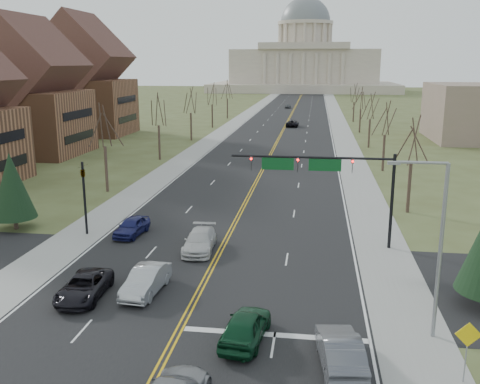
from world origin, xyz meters
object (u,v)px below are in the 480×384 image
(signal_left, at_px, (84,190))
(car_far_nb, at_px, (292,123))
(street_light, at_px, (436,239))
(car_sb_inner_second, at_px, (200,241))
(car_sb_inner_lead, at_px, (146,281))
(car_far_sb, at_px, (288,106))
(car_nb_outer_lead, at_px, (340,351))
(car_sb_outer_second, at_px, (132,226))
(car_nb_inner_lead, at_px, (246,326))
(car_sb_outer_lead, at_px, (84,287))
(warn_sign, at_px, (468,341))
(signal_mast, at_px, (324,171))

(signal_left, bearing_deg, car_far_nb, 80.55)
(street_light, height_order, car_sb_inner_second, street_light)
(car_sb_inner_lead, xyz_separation_m, car_sb_inner_second, (1.61, 7.83, -0.03))
(car_far_sb, bearing_deg, car_nb_outer_lead, -82.24)
(car_nb_outer_lead, height_order, car_far_sb, car_nb_outer_lead)
(car_nb_outer_lead, bearing_deg, car_far_sb, -93.12)
(car_sb_inner_lead, xyz_separation_m, car_sb_outer_second, (-4.62, 10.65, -0.05))
(car_nb_inner_lead, relative_size, car_nb_outer_lead, 0.94)
(car_sb_inner_lead, xyz_separation_m, car_sb_outer_lead, (-3.43, -1.19, -0.09))
(car_nb_inner_lead, bearing_deg, car_far_sb, -80.70)
(car_nb_inner_lead, height_order, car_far_sb, car_nb_inner_lead)
(car_far_nb, bearing_deg, car_nb_inner_lead, 93.02)
(car_sb_inner_lead, height_order, car_sb_outer_second, car_sb_inner_lead)
(warn_sign, distance_m, car_nb_outer_lead, 5.47)
(signal_mast, distance_m, car_nb_outer_lead, 17.79)
(street_light, bearing_deg, car_sb_outer_second, 146.15)
(signal_mast, relative_size, car_nb_outer_lead, 2.41)
(signal_mast, xyz_separation_m, street_light, (5.29, -13.50, -0.54))
(car_nb_inner_lead, relative_size, car_sb_inner_lead, 0.99)
(car_sb_inner_second, xyz_separation_m, car_sb_outer_second, (-6.23, 2.82, -0.01))
(car_far_sb, bearing_deg, car_sb_inner_second, -86.05)
(signal_mast, bearing_deg, car_far_nb, 94.26)
(signal_left, distance_m, car_sb_outer_second, 4.78)
(car_nb_outer_lead, bearing_deg, street_light, -149.03)
(car_sb_inner_lead, relative_size, car_far_nb, 0.87)
(street_light, bearing_deg, car_far_nb, 96.90)
(warn_sign, bearing_deg, signal_left, 144.98)
(car_sb_outer_second, bearing_deg, car_sb_outer_lead, -78.53)
(signal_left, height_order, warn_sign, signal_left)
(warn_sign, height_order, car_sb_outer_lead, warn_sign)
(car_sb_inner_lead, bearing_deg, car_sb_inner_second, 82.83)
(signal_left, relative_size, car_sb_outer_second, 1.38)
(car_nb_outer_lead, xyz_separation_m, car_sb_inner_lead, (-11.31, 6.68, -0.04))
(warn_sign, relative_size, car_far_nb, 0.52)
(car_sb_inner_lead, bearing_deg, warn_sign, -18.70)
(car_nb_inner_lead, bearing_deg, signal_mast, -97.08)
(signal_left, xyz_separation_m, car_sb_outer_lead, (4.93, -11.59, -3.01))
(car_sb_inner_second, distance_m, car_far_nb, 81.28)
(car_sb_outer_second, bearing_deg, signal_mast, 4.81)
(street_light, height_order, car_far_nb, street_light)
(street_light, bearing_deg, signal_left, 150.88)
(signal_left, xyz_separation_m, warn_sign, (25.00, -17.52, -1.70))
(car_nb_inner_lead, xyz_separation_m, car_nb_outer_lead, (4.59, -1.76, 0.02))
(car_nb_inner_lead, height_order, car_far_nb, car_nb_inner_lead)
(street_light, height_order, car_sb_outer_second, street_light)
(street_light, distance_m, car_far_nb, 92.93)
(signal_mast, height_order, car_sb_outer_lead, signal_mast)
(car_sb_outer_lead, height_order, car_far_nb, car_far_nb)
(street_light, relative_size, car_nb_outer_lead, 1.81)
(warn_sign, bearing_deg, car_sb_inner_lead, 156.85)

